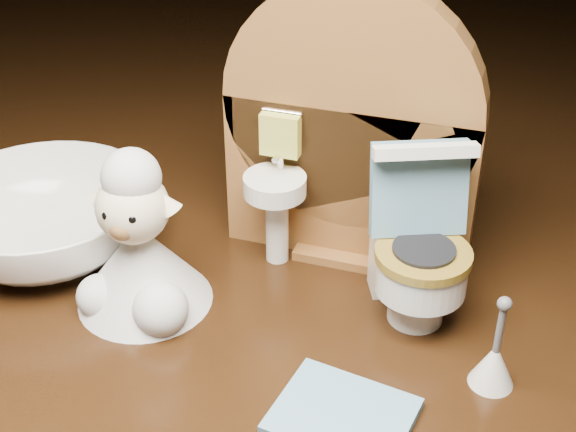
{
  "coord_description": "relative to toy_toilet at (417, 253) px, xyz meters",
  "views": [
    {
      "loc": [
        0.08,
        -0.28,
        0.25
      ],
      "look_at": [
        -0.02,
        0.02,
        0.05
      ],
      "focal_mm": 50.0,
      "sensor_mm": 36.0,
      "label": 1
    }
  ],
  "objects": [
    {
      "name": "backdrop_panel",
      "position": [
        -0.04,
        0.04,
        0.03
      ],
      "size": [
        0.13,
        0.05,
        0.15
      ],
      "color": "brown",
      "rests_on": "ground"
    },
    {
      "name": "plush_lamb",
      "position": [
        -0.13,
        -0.04,
        -0.0
      ],
      "size": [
        0.07,
        0.07,
        0.09
      ],
      "rotation": [
        0.0,
        0.0,
        0.08
      ],
      "color": "silver",
      "rests_on": "ground"
    },
    {
      "name": "bath_mat",
      "position": [
        -0.01,
        -0.08,
        -0.03
      ],
      "size": [
        0.06,
        0.05,
        0.0
      ],
      "primitive_type": "cube",
      "rotation": [
        0.0,
        0.0,
        -0.15
      ],
      "color": "#5F92AE",
      "rests_on": "ground"
    },
    {
      "name": "toilet_brush",
      "position": [
        0.04,
        -0.04,
        -0.02
      ],
      "size": [
        0.02,
        0.02,
        0.05
      ],
      "color": "white",
      "rests_on": "ground"
    },
    {
      "name": "toy_toilet",
      "position": [
        0.0,
        0.0,
        0.0
      ],
      "size": [
        0.05,
        0.06,
        0.09
      ],
      "rotation": [
        0.0,
        0.0,
        0.4
      ],
      "color": "white",
      "rests_on": "ground"
    },
    {
      "name": "ceramic_bowl",
      "position": [
        -0.2,
        -0.01,
        -0.01
      ],
      "size": [
        0.14,
        0.14,
        0.04
      ],
      "primitive_type": "imported",
      "rotation": [
        0.0,
        0.0,
        -0.19
      ],
      "color": "white",
      "rests_on": "ground"
    }
  ]
}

